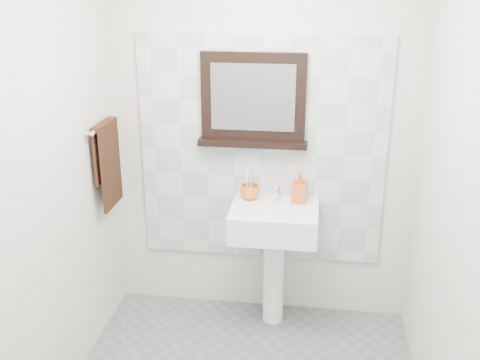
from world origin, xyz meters
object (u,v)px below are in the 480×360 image
(soap_dispenser, at_px, (300,188))
(hand_towel, at_px, (108,158))
(pedestal_sink, at_px, (274,233))
(toothbrush_cup, at_px, (250,192))
(framed_mirror, at_px, (253,102))

(soap_dispenser, distance_m, hand_towel, 1.23)
(soap_dispenser, relative_size, hand_towel, 0.36)
(pedestal_sink, bearing_deg, hand_towel, -176.67)
(toothbrush_cup, xyz_separation_m, soap_dispenser, (0.32, -0.01, 0.05))
(pedestal_sink, relative_size, soap_dispenser, 4.91)
(pedestal_sink, xyz_separation_m, framed_mirror, (-0.16, 0.19, 0.81))
(soap_dispenser, bearing_deg, toothbrush_cup, -170.47)
(toothbrush_cup, relative_size, framed_mirror, 0.18)
(pedestal_sink, xyz_separation_m, soap_dispenser, (0.15, 0.11, 0.28))
(soap_dispenser, distance_m, framed_mirror, 0.62)
(toothbrush_cup, height_order, hand_towel, hand_towel)
(toothbrush_cup, height_order, soap_dispenser, soap_dispenser)
(pedestal_sink, relative_size, hand_towel, 1.75)
(framed_mirror, bearing_deg, hand_towel, -164.44)
(framed_mirror, height_order, hand_towel, framed_mirror)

